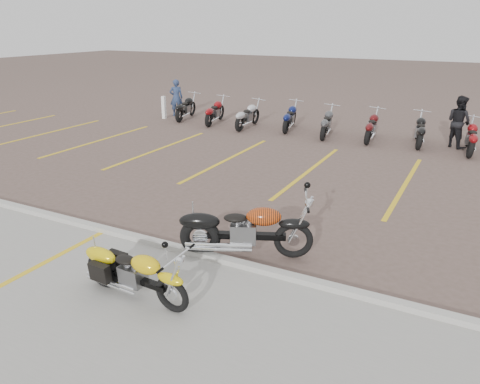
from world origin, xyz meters
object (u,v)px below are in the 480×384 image
at_px(flame_cruiser, 243,232).
at_px(person_b, 459,122).
at_px(bollard, 164,107).
at_px(yellow_cruiser, 134,274).
at_px(person_a, 176,98).

bearing_deg(flame_cruiser, person_b, 51.67).
relative_size(flame_cruiser, bollard, 2.29).
distance_m(flame_cruiser, bollard, 13.72).
xyz_separation_m(yellow_cruiser, person_b, (3.68, 12.61, 0.47)).
bearing_deg(bollard, person_b, 2.22).
xyz_separation_m(flame_cruiser, bollard, (-9.24, 10.15, 0.00)).
bearing_deg(yellow_cruiser, person_b, 77.14).
bearing_deg(flame_cruiser, yellow_cruiser, -136.91).
distance_m(person_a, person_b, 11.94).
distance_m(yellow_cruiser, bollard, 14.75).
xyz_separation_m(person_b, bollard, (-12.05, -0.47, -0.39)).
height_order(flame_cruiser, person_b, person_b).
relative_size(flame_cruiser, person_b, 1.29).
bearing_deg(bollard, yellow_cruiser, -55.43).
xyz_separation_m(yellow_cruiser, flame_cruiser, (0.87, 2.00, 0.08)).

